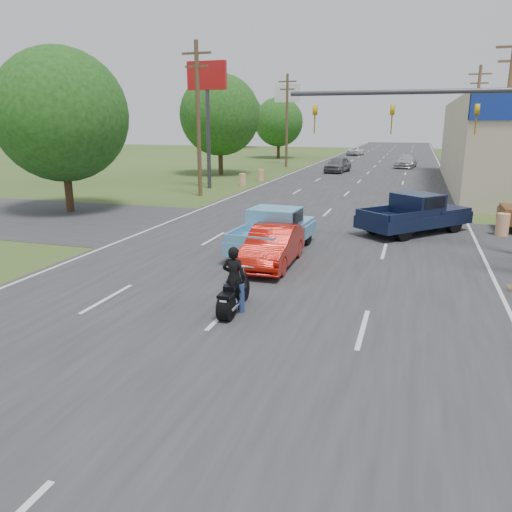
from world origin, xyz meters
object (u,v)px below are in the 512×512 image
(red_convertible, at_px, (273,247))
(blue_pickup, at_px, (275,230))
(navy_pickup, at_px, (417,213))
(rider, at_px, (234,282))
(distant_car_grey, at_px, (338,165))
(distant_car_silver, at_px, (406,161))
(distant_car_white, at_px, (356,151))
(motorcycle, at_px, (233,296))

(red_convertible, height_order, blue_pickup, blue_pickup)
(blue_pickup, bearing_deg, navy_pickup, 49.00)
(rider, xyz_separation_m, blue_pickup, (-0.70, 6.58, 0.02))
(distant_car_grey, relative_size, distant_car_silver, 0.90)
(red_convertible, xyz_separation_m, distant_car_silver, (3.48, 42.51, 0.04))
(rider, distance_m, distant_car_silver, 47.22)
(navy_pickup, distance_m, distant_car_grey, 28.62)
(distant_car_silver, bearing_deg, red_convertible, -88.26)
(red_convertible, bearing_deg, navy_pickup, 55.42)
(navy_pickup, height_order, distant_car_white, navy_pickup)
(motorcycle, height_order, distant_car_white, distant_car_white)
(blue_pickup, relative_size, distant_car_silver, 1.05)
(red_convertible, distance_m, blue_pickup, 2.04)
(blue_pickup, bearing_deg, distant_car_silver, 88.52)
(motorcycle, bearing_deg, navy_pickup, 68.41)
(blue_pickup, height_order, distant_car_silver, blue_pickup)
(red_convertible, relative_size, distant_car_grey, 0.93)
(motorcycle, relative_size, rider, 1.25)
(motorcycle, height_order, rider, rider)
(red_convertible, bearing_deg, distant_car_grey, 93.82)
(red_convertible, relative_size, blue_pickup, 0.80)
(navy_pickup, distance_m, distant_car_white, 56.53)
(rider, bearing_deg, red_convertible, -87.70)
(motorcycle, bearing_deg, red_convertible, 92.28)
(motorcycle, relative_size, distant_car_white, 0.49)
(rider, relative_size, distant_car_silver, 0.34)
(red_convertible, distance_m, navy_pickup, 8.64)
(red_convertible, xyz_separation_m, motorcycle, (0.24, -4.65, -0.22))
(red_convertible, bearing_deg, distant_car_silver, 84.28)
(rider, height_order, distant_car_grey, rider)
(blue_pickup, relative_size, navy_pickup, 0.97)
(motorcycle, distance_m, rider, 0.38)
(rider, bearing_deg, distant_car_silver, -94.60)
(rider, relative_size, distant_car_white, 0.39)
(blue_pickup, bearing_deg, rider, -79.90)
(distant_car_grey, bearing_deg, motorcycle, -76.72)
(motorcycle, xyz_separation_m, distant_car_silver, (3.24, 47.16, 0.26))
(red_convertible, height_order, distant_car_white, red_convertible)
(distant_car_white, bearing_deg, navy_pickup, 108.06)
(distant_car_silver, bearing_deg, motorcycle, -87.52)
(navy_pickup, bearing_deg, blue_pickup, -93.68)
(red_convertible, xyz_separation_m, navy_pickup, (4.77, 7.20, 0.21))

